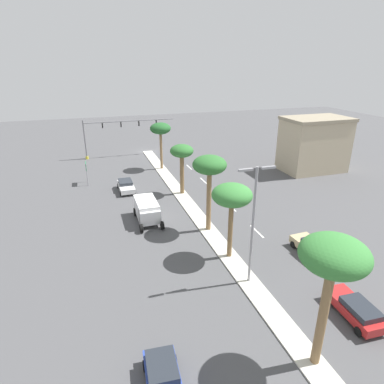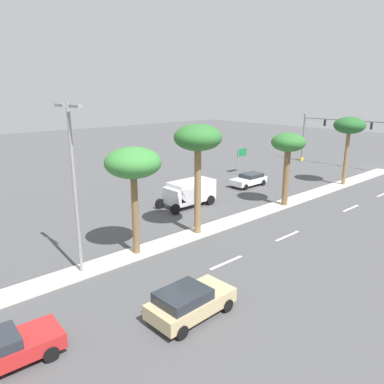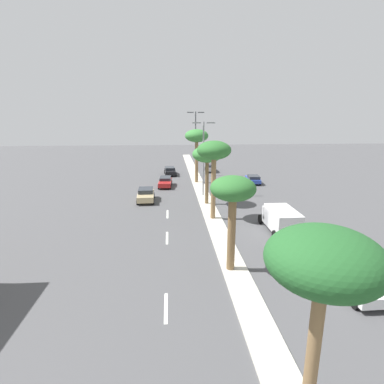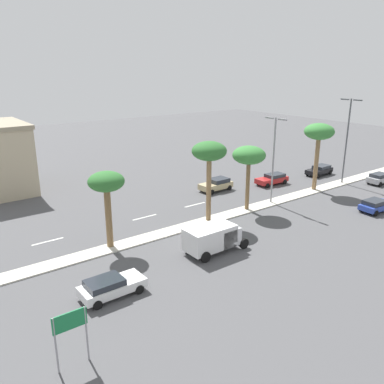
% 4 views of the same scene
% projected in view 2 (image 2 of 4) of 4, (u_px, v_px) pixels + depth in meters
% --- Properties ---
extents(ground_plane, '(160.00, 160.00, 0.00)m').
position_uv_depth(ground_plane, '(207.00, 230.00, 28.26)').
color(ground_plane, '#4C4C4F').
extents(median_curb, '(1.80, 84.95, 0.12)m').
position_uv_depth(median_curb, '(93.00, 268.00, 22.17)').
color(median_curb, beige).
rests_on(median_curb, ground).
extents(lane_stripe_outboard, '(0.20, 2.80, 0.01)m').
position_uv_depth(lane_stripe_outboard, '(383.00, 194.00, 38.16)').
color(lane_stripe_outboard, silver).
rests_on(lane_stripe_outboard, ground).
extents(lane_stripe_inboard, '(0.20, 2.80, 0.01)m').
position_uv_depth(lane_stripe_inboard, '(351.00, 208.00, 33.59)').
color(lane_stripe_inboard, silver).
rests_on(lane_stripe_inboard, ground).
extents(lane_stripe_near, '(0.20, 2.80, 0.01)m').
position_uv_depth(lane_stripe_near, '(287.00, 236.00, 27.18)').
color(lane_stripe_near, silver).
rests_on(lane_stripe_near, ground).
extents(lane_stripe_left, '(0.20, 2.80, 0.01)m').
position_uv_depth(lane_stripe_left, '(226.00, 262.00, 22.97)').
color(lane_stripe_left, silver).
rests_on(lane_stripe_left, ground).
extents(traffic_signal_gantry, '(16.60, 0.53, 6.99)m').
position_uv_depth(traffic_signal_gantry, '(332.00, 132.00, 52.06)').
color(traffic_signal_gantry, slate).
rests_on(traffic_signal_gantry, ground).
extents(directional_road_sign, '(0.10, 1.79, 3.21)m').
position_uv_depth(directional_road_sign, '(242.00, 155.00, 47.30)').
color(directional_road_sign, gray).
rests_on(directional_road_sign, ground).
extents(palm_tree_front, '(3.31, 3.31, 7.49)m').
position_uv_depth(palm_tree_front, '(349.00, 127.00, 40.05)').
color(palm_tree_front, olive).
rests_on(palm_tree_front, median_curb).
extents(palm_tree_left, '(3.02, 3.02, 6.62)m').
position_uv_depth(palm_tree_left, '(288.00, 146.00, 32.77)').
color(palm_tree_left, brown).
rests_on(palm_tree_left, median_curb).
extents(palm_tree_center, '(3.39, 3.39, 7.99)m').
position_uv_depth(palm_tree_center, '(198.00, 141.00, 25.77)').
color(palm_tree_center, olive).
rests_on(palm_tree_center, median_curb).
extents(palm_tree_outboard, '(3.49, 3.49, 6.92)m').
position_uv_depth(palm_tree_outboard, '(133.00, 165.00, 22.57)').
color(palm_tree_outboard, brown).
rests_on(palm_tree_outboard, median_curb).
extents(street_lamp_mid, '(2.90, 0.24, 9.59)m').
position_uv_depth(street_lamp_mid, '(74.00, 177.00, 20.15)').
color(street_lamp_mid, gray).
rests_on(street_lamp_mid, median_curb).
extents(sedan_white_leading, '(2.08, 4.43, 1.37)m').
position_uv_depth(sedan_white_leading, '(249.00, 179.00, 41.28)').
color(sedan_white_leading, silver).
rests_on(sedan_white_leading, ground).
extents(sedan_tan_right, '(2.24, 4.31, 1.51)m').
position_uv_depth(sedan_tan_right, '(189.00, 301.00, 17.27)').
color(sedan_tan_right, tan).
rests_on(sedan_tan_right, ground).
extents(box_truck, '(2.50, 5.43, 2.31)m').
position_uv_depth(box_truck, '(188.00, 192.00, 33.94)').
color(box_truck, silver).
rests_on(box_truck, ground).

